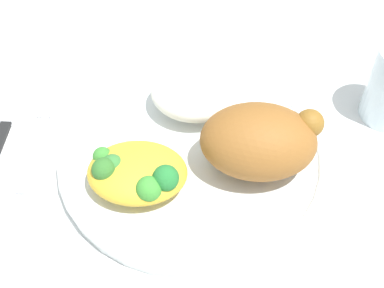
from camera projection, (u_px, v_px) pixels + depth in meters
name	position (u px, v px, depth m)	size (l,w,h in m)	color
ground_plane	(192.00, 160.00, 0.56)	(2.00, 2.00, 0.00)	silver
plate	(192.00, 155.00, 0.55)	(0.28, 0.28, 0.02)	white
roasted_chicken	(260.00, 141.00, 0.51)	(0.12, 0.08, 0.07)	brown
rice_pile	(200.00, 92.00, 0.57)	(0.10, 0.09, 0.04)	white
mac_cheese_with_broccoli	(136.00, 173.00, 0.50)	(0.10, 0.08, 0.04)	gold
fork	(39.00, 135.00, 0.58)	(0.02, 0.14, 0.01)	#B2B2B7
knife	(5.00, 125.00, 0.59)	(0.02, 0.19, 0.01)	black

